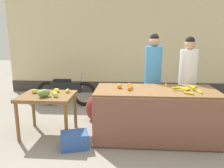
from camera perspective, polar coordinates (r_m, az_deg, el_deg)
The scene contains 12 objects.
ground_plane at distance 4.08m, azimuth 4.59°, elevation -13.65°, with size 24.00×24.00×0.00m, color gray.
market_wall_back at distance 6.83m, azimuth 4.64°, elevation 11.48°, with size 7.70×0.23×3.40m.
fruit_stall_counter at distance 3.92m, azimuth 11.28°, elevation -7.84°, with size 2.10×0.94×0.90m.
side_table_wooden at distance 4.09m, azimuth -16.81°, elevation -4.13°, with size 0.96×0.75×0.76m.
banana_bunch_pile at distance 3.88m, azimuth 18.87°, elevation -1.14°, with size 0.57×0.70×0.07m.
orange_pile at distance 3.77m, azimuth 3.80°, elevation -0.66°, with size 0.28×0.29×0.09m.
mango_papaya_pile at distance 4.00m, azimuth -16.66°, elevation -2.17°, with size 0.71×0.52×0.14m.
vendor_woman_blue_shirt at distance 4.48m, azimuth 10.75°, elevation 1.23°, with size 0.34×0.34×1.85m.
vendor_woman_white_shirt at distance 4.57m, azimuth 19.29°, elevation 0.59°, with size 0.34×0.34×1.80m.
parked_motorcycle at distance 5.75m, azimuth -12.07°, elevation -1.76°, with size 1.60×0.18×0.88m.
produce_crate at distance 3.70m, azimuth -9.91°, elevation -14.47°, with size 0.44×0.32×0.26m, color #3359A5.
produce_sack at distance 4.71m, azimuth -4.94°, elevation -6.56°, with size 0.36×0.30×0.52m, color maroon.
Camera 1 is at (-0.06, -3.66, 1.80)m, focal length 34.43 mm.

